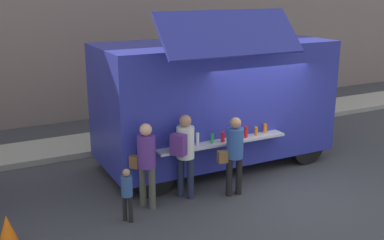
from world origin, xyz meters
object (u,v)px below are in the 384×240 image
object	(u,v)px
customer_mid_with_backpack	(184,148)
customer_rear_waiting	(146,158)
child_near_queue	(127,190)
customer_front_ordering	(234,150)
traffic_cone_orange	(8,231)
trash_bin	(281,106)
food_truck_main	(215,99)

from	to	relation	value
customer_mid_with_backpack	customer_rear_waiting	xyz separation A→B (m)	(-0.83, -0.02, -0.06)
customer_rear_waiting	child_near_queue	world-z (taller)	customer_rear_waiting
customer_front_ordering	customer_rear_waiting	world-z (taller)	customer_rear_waiting
customer_mid_with_backpack	customer_rear_waiting	distance (m)	0.83
customer_mid_with_backpack	customer_front_ordering	bearing A→B (deg)	-53.42
traffic_cone_orange	trash_bin	world-z (taller)	trash_bin
trash_bin	customer_front_ordering	bearing A→B (deg)	-137.04
traffic_cone_orange	customer_mid_with_backpack	size ratio (longest dim) A/B	0.32
customer_front_ordering	customer_mid_with_backpack	bearing A→B (deg)	77.70
trash_bin	customer_mid_with_backpack	bearing A→B (deg)	-144.99
customer_rear_waiting	child_near_queue	xyz separation A→B (m)	(-0.54, -0.39, -0.39)
customer_mid_with_backpack	child_near_queue	distance (m)	1.50
food_truck_main	traffic_cone_orange	size ratio (longest dim) A/B	9.84
customer_mid_with_backpack	child_near_queue	world-z (taller)	customer_mid_with_backpack
customer_rear_waiting	traffic_cone_orange	bearing A→B (deg)	154.24
customer_mid_with_backpack	customer_rear_waiting	world-z (taller)	customer_mid_with_backpack
customer_rear_waiting	customer_front_ordering	bearing A→B (deg)	-41.90
trash_bin	customer_mid_with_backpack	distance (m)	6.52
customer_mid_with_backpack	customer_rear_waiting	size ratio (longest dim) A/B	1.03
traffic_cone_orange	customer_rear_waiting	world-z (taller)	customer_rear_waiting
customer_rear_waiting	child_near_queue	bearing A→B (deg)	-175.96
customer_mid_with_backpack	child_near_queue	bearing A→B (deg)	162.94
trash_bin	customer_rear_waiting	bearing A→B (deg)	-148.65
customer_front_ordering	customer_rear_waiting	size ratio (longest dim) A/B	0.98
trash_bin	customer_mid_with_backpack	size ratio (longest dim) A/B	0.53
food_truck_main	child_near_queue	distance (m)	3.54
trash_bin	traffic_cone_orange	bearing A→B (deg)	-155.31
traffic_cone_orange	child_near_queue	xyz separation A→B (m)	(2.05, -0.12, 0.34)
food_truck_main	child_near_queue	world-z (taller)	food_truck_main
customer_rear_waiting	food_truck_main	bearing A→B (deg)	-0.48
customer_front_ordering	child_near_queue	xyz separation A→B (m)	(-2.32, -0.07, -0.37)
customer_front_ordering	customer_rear_waiting	bearing A→B (deg)	87.25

